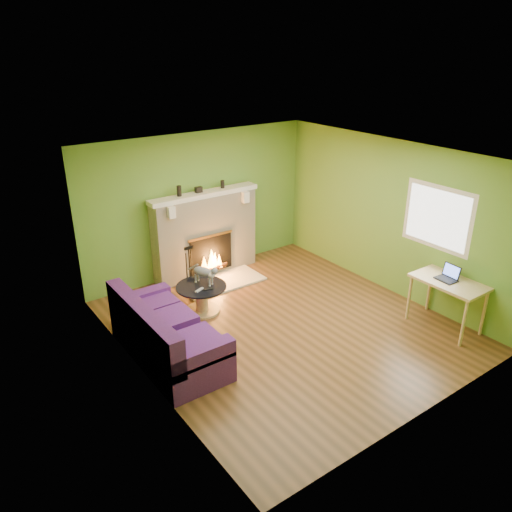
% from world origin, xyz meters
% --- Properties ---
extents(floor, '(5.00, 5.00, 0.00)m').
position_xyz_m(floor, '(0.00, 0.00, 0.00)').
color(floor, '#543418').
rests_on(floor, ground).
extents(ceiling, '(5.00, 5.00, 0.00)m').
position_xyz_m(ceiling, '(0.00, 0.00, 2.60)').
color(ceiling, white).
rests_on(ceiling, wall_back).
extents(wall_back, '(5.00, 0.00, 5.00)m').
position_xyz_m(wall_back, '(0.00, 2.50, 1.30)').
color(wall_back, '#619731').
rests_on(wall_back, floor).
extents(wall_front, '(5.00, 0.00, 5.00)m').
position_xyz_m(wall_front, '(0.00, -2.50, 1.30)').
color(wall_front, '#619731').
rests_on(wall_front, floor).
extents(wall_left, '(0.00, 5.00, 5.00)m').
position_xyz_m(wall_left, '(-2.25, 0.00, 1.30)').
color(wall_left, '#619731').
rests_on(wall_left, floor).
extents(wall_right, '(0.00, 5.00, 5.00)m').
position_xyz_m(wall_right, '(2.25, 0.00, 1.30)').
color(wall_right, '#619731').
rests_on(wall_right, floor).
extents(window_frame, '(0.00, 1.20, 1.20)m').
position_xyz_m(window_frame, '(2.24, -0.90, 1.55)').
color(window_frame, silver).
rests_on(window_frame, wall_right).
extents(window_pane, '(0.00, 1.06, 1.06)m').
position_xyz_m(window_pane, '(2.23, -0.90, 1.55)').
color(window_pane, white).
rests_on(window_pane, wall_right).
extents(fireplace, '(2.10, 0.46, 1.58)m').
position_xyz_m(fireplace, '(0.00, 2.32, 0.77)').
color(fireplace, beige).
rests_on(fireplace, floor).
extents(hearth, '(1.50, 0.75, 0.03)m').
position_xyz_m(hearth, '(0.00, 1.80, 0.01)').
color(hearth, beige).
rests_on(hearth, floor).
extents(mantel, '(2.10, 0.28, 0.08)m').
position_xyz_m(mantel, '(0.00, 2.30, 1.54)').
color(mantel, silver).
rests_on(mantel, fireplace).
extents(sofa, '(0.90, 1.99, 0.89)m').
position_xyz_m(sofa, '(-1.86, 0.28, 0.35)').
color(sofa, '#421759').
rests_on(sofa, floor).
extents(coffee_table, '(0.81, 0.81, 0.46)m').
position_xyz_m(coffee_table, '(-0.80, 1.11, 0.26)').
color(coffee_table, '#DABA75').
rests_on(coffee_table, floor).
extents(desk, '(0.61, 1.05, 0.78)m').
position_xyz_m(desk, '(1.95, -1.45, 0.68)').
color(desk, '#DABA75').
rests_on(desk, floor).
extents(cat, '(0.40, 0.58, 0.34)m').
position_xyz_m(cat, '(-0.72, 1.16, 0.63)').
color(cat, slate).
rests_on(cat, coffee_table).
extents(remote_silver, '(0.17, 0.11, 0.02)m').
position_xyz_m(remote_silver, '(-0.90, 0.99, 0.46)').
color(remote_silver, '#9A9A9C').
rests_on(remote_silver, coffee_table).
extents(remote_black, '(0.17, 0.08, 0.02)m').
position_xyz_m(remote_black, '(-0.78, 0.93, 0.46)').
color(remote_black, black).
rests_on(remote_black, coffee_table).
extents(laptop, '(0.27, 0.31, 0.22)m').
position_xyz_m(laptop, '(1.93, -1.40, 0.89)').
color(laptop, black).
rests_on(laptop, desk).
extents(fire_tools, '(0.20, 0.20, 0.76)m').
position_xyz_m(fire_tools, '(-0.55, 1.95, 0.41)').
color(fire_tools, black).
rests_on(fire_tools, hearth).
extents(mantel_vase_left, '(0.08, 0.08, 0.18)m').
position_xyz_m(mantel_vase_left, '(-0.47, 2.33, 1.67)').
color(mantel_vase_left, black).
rests_on(mantel_vase_left, mantel).
extents(mantel_vase_right, '(0.07, 0.07, 0.14)m').
position_xyz_m(mantel_vase_right, '(0.40, 2.33, 1.65)').
color(mantel_vase_right, black).
rests_on(mantel_vase_right, mantel).
extents(mantel_box, '(0.12, 0.08, 0.10)m').
position_xyz_m(mantel_box, '(-0.09, 2.33, 1.63)').
color(mantel_box, black).
rests_on(mantel_box, mantel).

